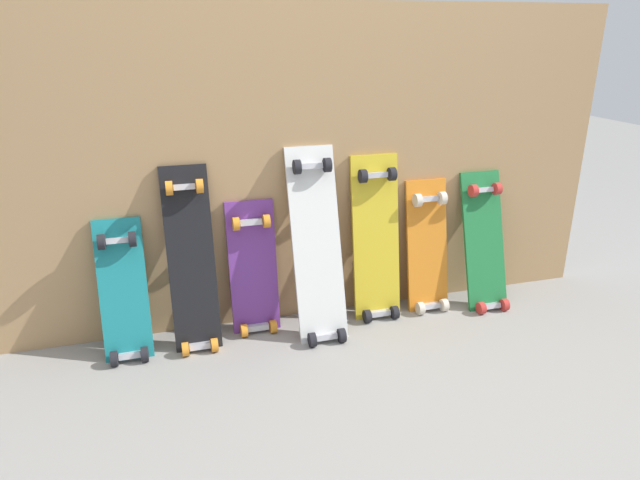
{
  "coord_description": "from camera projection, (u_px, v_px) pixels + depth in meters",
  "views": [
    {
      "loc": [
        -0.65,
        -2.29,
        1.29
      ],
      "look_at": [
        0.0,
        -0.07,
        0.42
      ],
      "focal_mm": 31.46,
      "sensor_mm": 36.0,
      "label": 1
    }
  ],
  "objects": [
    {
      "name": "skateboard_black",
      "position": [
        192.0,
        267.0,
        2.35
      ],
      "size": [
        0.2,
        0.25,
        0.84
      ],
      "color": "black",
      "rests_on": "ground"
    },
    {
      "name": "plywood_wall_panel",
      "position": [
        311.0,
        170.0,
        2.5
      ],
      "size": [
        2.88,
        0.04,
        1.4
      ],
      "primitive_type": "cube",
      "color": "tan",
      "rests_on": "ground"
    },
    {
      "name": "skateboard_purple",
      "position": [
        254.0,
        275.0,
        2.5
      ],
      "size": [
        0.21,
        0.17,
        0.66
      ],
      "color": "#6B338C",
      "rests_on": "ground"
    },
    {
      "name": "skateboard_white",
      "position": [
        317.0,
        252.0,
        2.45
      ],
      "size": [
        0.22,
        0.33,
        0.89
      ],
      "color": "silver",
      "rests_on": "ground"
    },
    {
      "name": "skateboard_yellow",
      "position": [
        376.0,
        245.0,
        2.6
      ],
      "size": [
        0.22,
        0.2,
        0.83
      ],
      "color": "gold",
      "rests_on": "ground"
    },
    {
      "name": "skateboard_orange",
      "position": [
        428.0,
        253.0,
        2.7
      ],
      "size": [
        0.2,
        0.2,
        0.69
      ],
      "color": "orange",
      "rests_on": "ground"
    },
    {
      "name": "skateboard_green",
      "position": [
        485.0,
        248.0,
        2.73
      ],
      "size": [
        0.21,
        0.27,
        0.72
      ],
      "color": "#1E7238",
      "rests_on": "ground"
    },
    {
      "name": "ground_plane",
      "position": [
        316.0,
        316.0,
        2.68
      ],
      "size": [
        12.0,
        12.0,
        0.0
      ],
      "primitive_type": "plane",
      "color": "gray"
    },
    {
      "name": "skateboard_teal",
      "position": [
        124.0,
        298.0,
        2.31
      ],
      "size": [
        0.19,
        0.25,
        0.63
      ],
      "color": "#197A7F",
      "rests_on": "ground"
    }
  ]
}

